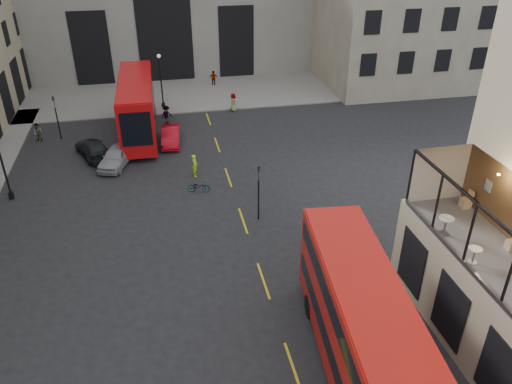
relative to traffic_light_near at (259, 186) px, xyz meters
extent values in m
plane|color=black|center=(1.00, -12.00, -2.42)|extent=(140.00, 140.00, 0.00)
cube|color=black|center=(5.98, -12.00, -0.42)|extent=(0.08, 9.20, 3.00)
cube|color=beige|center=(7.50, -7.00, 3.62)|extent=(3.00, 0.04, 2.90)
cube|color=slate|center=(6.00, -12.00, 2.28)|extent=(0.12, 10.00, 0.18)
cube|color=black|center=(6.00, -12.00, 5.03)|extent=(0.12, 10.00, 0.10)
cube|color=beige|center=(8.92, -8.80, 3.78)|extent=(0.04, 0.45, 0.55)
cylinder|color=#FFD899|center=(8.30, -10.00, 5.03)|extent=(0.12, 0.12, 0.05)
cube|color=tan|center=(7.50, -12.00, -0.17)|extent=(3.00, 11.00, 4.50)
cube|color=slate|center=(7.50, -12.00, 2.12)|extent=(3.00, 10.00, 0.10)
cube|color=black|center=(-4.00, 30.96, 2.58)|extent=(6.00, 0.12, 10.00)
cube|color=black|center=(-12.00, 30.96, 1.58)|extent=(4.00, 0.12, 8.00)
cube|color=black|center=(4.00, 30.96, 1.58)|extent=(4.00, 0.12, 8.00)
cube|color=slate|center=(-5.00, 26.00, -2.36)|extent=(40.00, 12.00, 0.12)
cylinder|color=black|center=(0.00, 0.00, -1.02)|extent=(0.10, 0.10, 2.80)
imported|color=black|center=(0.00, 0.00, 0.88)|extent=(0.16, 0.20, 1.00)
cylinder|color=black|center=(-14.00, 16.00, -1.02)|extent=(0.10, 0.10, 2.80)
imported|color=black|center=(-14.00, 16.00, 0.88)|extent=(0.16, 0.20, 1.00)
cylinder|color=black|center=(-16.00, 6.00, 0.08)|extent=(0.14, 0.14, 5.00)
cylinder|color=black|center=(-16.00, 6.00, -2.17)|extent=(0.36, 0.36, 0.50)
cylinder|color=black|center=(-5.00, 22.00, 0.08)|extent=(0.14, 0.14, 5.00)
cylinder|color=black|center=(-5.00, 22.00, -2.17)|extent=(0.36, 0.36, 0.50)
sphere|color=silver|center=(-5.00, 22.00, 2.73)|extent=(0.36, 0.36, 0.36)
cube|color=#AA120B|center=(1.50, -12.99, 0.18)|extent=(3.97, 12.39, 4.32)
cube|color=black|center=(1.50, -12.99, -0.43)|extent=(3.94, 11.74, 0.89)
cube|color=black|center=(1.50, -12.99, 1.51)|extent=(3.94, 11.74, 0.89)
cube|color=#AA120B|center=(1.50, -12.99, 2.37)|extent=(3.84, 12.14, 0.13)
cylinder|color=black|center=(0.63, -8.99, -1.87)|extent=(0.42, 1.13, 1.11)
cylinder|color=black|center=(3.15, -9.24, -1.87)|extent=(0.42, 1.13, 1.11)
cube|color=#B50C0E|center=(-7.27, 15.74, 0.19)|extent=(2.91, 12.26, 4.34)
cube|color=black|center=(-7.27, 15.74, -0.42)|extent=(2.94, 11.59, 0.89)
cube|color=black|center=(-7.27, 15.74, 1.52)|extent=(2.94, 11.59, 0.89)
cube|color=#B50C0E|center=(-7.27, 15.74, 2.39)|extent=(2.79, 12.01, 0.13)
cylinder|color=black|center=(-8.50, 19.66, -1.87)|extent=(0.32, 1.12, 1.11)
cylinder|color=black|center=(-5.96, 19.64, -1.87)|extent=(0.32, 1.12, 1.11)
cylinder|color=black|center=(-8.59, 11.47, -1.87)|extent=(0.32, 1.12, 1.11)
cylinder|color=black|center=(-6.05, 11.44, -1.87)|extent=(0.32, 1.12, 1.11)
imported|color=#999BA1|center=(-9.08, 9.77, -1.68)|extent=(3.16, 4.72, 1.49)
imported|color=#B80B1A|center=(-4.77, 13.06, -1.74)|extent=(1.77, 4.27, 1.38)
imported|color=black|center=(-10.95, 11.78, -1.74)|extent=(3.53, 5.07, 1.36)
imported|color=gray|center=(-3.35, 4.34, -2.02)|extent=(1.63, 0.91, 0.81)
imported|color=#BBFF1A|center=(-3.35, 6.78, -1.57)|extent=(0.45, 0.65, 1.71)
imported|color=gray|center=(-15.71, 15.82, -1.63)|extent=(0.96, 0.87, 1.59)
imported|color=gray|center=(-4.86, 17.59, -1.56)|extent=(1.29, 1.15, 1.74)
imported|color=gray|center=(0.86, 28.00, -1.57)|extent=(1.03, 0.49, 1.71)
imported|color=gray|center=(1.68, 19.73, -1.54)|extent=(0.81, 1.00, 1.77)
cylinder|color=beige|center=(6.44, -12.01, 2.85)|extent=(0.56, 0.56, 0.04)
cylinder|color=slate|center=(6.44, -12.01, 2.52)|extent=(0.07, 0.07, 0.65)
cylinder|color=slate|center=(6.44, -12.01, 2.19)|extent=(0.41, 0.41, 0.03)
cylinder|color=beige|center=(6.37, -9.88, 2.99)|extent=(0.67, 0.67, 0.04)
cylinder|color=slate|center=(6.37, -9.88, 2.59)|extent=(0.09, 0.09, 0.78)
cylinder|color=slate|center=(6.37, -9.88, 2.19)|extent=(0.49, 0.49, 0.03)
cube|color=#DBAB7E|center=(8.56, -11.51, 2.38)|extent=(0.40, 0.40, 0.41)
cube|color=tan|center=(8.57, -8.00, 2.42)|extent=(0.46, 0.46, 0.48)
cube|color=tan|center=(8.78, -8.01, 2.87)|extent=(0.05, 0.45, 0.43)
camera|label=1|loc=(-5.62, -26.26, 14.83)|focal=35.00mm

